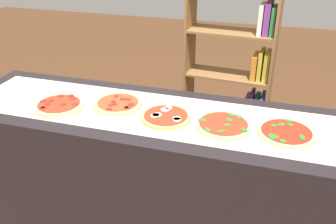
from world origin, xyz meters
TOP-DOWN VIEW (x-y plane):
  - counter at (0.00, 0.00)m, footprint 2.49×0.68m
  - parchment_paper at (0.00, 0.00)m, footprint 2.32×0.49m
  - pizza_pepperoni_0 at (-0.62, -0.09)m, footprint 0.28×0.28m
  - pizza_pepperoni_1 at (-0.31, 0.03)m, footprint 0.28×0.28m
  - pizza_mozzarella_2 at (-0.00, -0.04)m, footprint 0.27×0.27m
  - pizza_spinach_3 at (0.31, -0.05)m, footprint 0.28×0.28m
  - pizza_spinach_4 at (0.62, -0.03)m, footprint 0.28×0.28m
  - bookshelf at (0.27, 1.18)m, footprint 0.73×0.33m

SIDE VIEW (x-z plane):
  - counter at x=0.00m, z-range 0.00..0.94m
  - bookshelf at x=0.27m, z-range -0.04..1.44m
  - parchment_paper at x=0.00m, z-range 0.94..0.94m
  - pizza_pepperoni_1 at x=-0.31m, z-range 0.94..0.97m
  - pizza_mozzarella_2 at x=0.00m, z-range 0.94..0.97m
  - pizza_spinach_4 at x=0.62m, z-range 0.94..0.97m
  - pizza_pepperoni_0 at x=-0.62m, z-range 0.94..0.97m
  - pizza_spinach_3 at x=0.31m, z-range 0.94..0.97m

